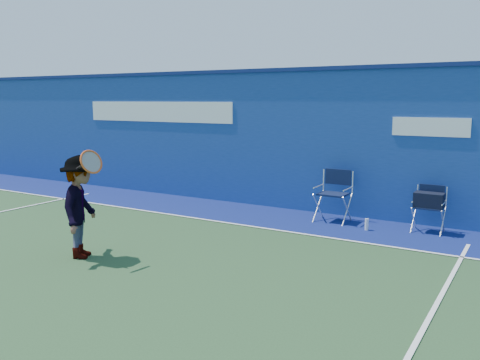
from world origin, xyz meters
The scene contains 8 objects.
ground centered at (0.00, 0.00, 0.00)m, with size 80.00×80.00×0.00m, color #264424.
stadium_wall centered at (0.00, 5.20, 1.55)m, with size 24.00×0.50×3.08m.
out_of_bounds_strip centered at (0.00, 4.10, 0.00)m, with size 24.00×1.80×0.01m, color navy.
court_lines centered at (0.00, 0.60, 0.01)m, with size 24.00×12.00×0.01m.
directors_chair_left centered at (1.94, 4.42, 0.32)m, with size 0.61×0.55×1.02m.
directors_chair_right centered at (3.74, 4.51, 0.36)m, with size 0.51×0.46×0.85m.
water_bottle centered at (2.74, 4.07, 0.11)m, with size 0.07×0.07×0.23m, color silver.
tennis_player centered at (-0.55, 0.25, 0.79)m, with size 1.02×1.18×1.70m.
Camera 1 is at (5.42, -5.01, 2.42)m, focal length 38.00 mm.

